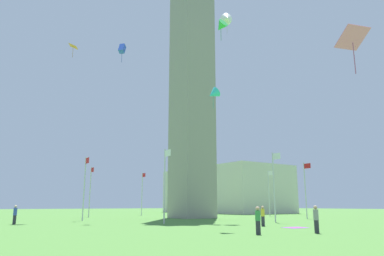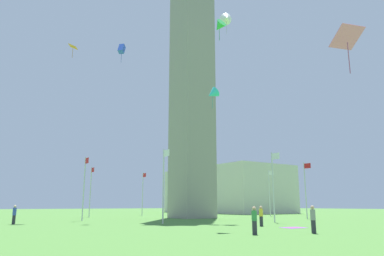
{
  "view_description": "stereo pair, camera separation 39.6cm",
  "coord_description": "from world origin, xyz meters",
  "px_view_note": "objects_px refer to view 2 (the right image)",
  "views": [
    {
      "loc": [
        41.32,
        -28.6,
        1.74
      ],
      "look_at": [
        0.0,
        0.0,
        12.37
      ],
      "focal_mm": 34.07,
      "sensor_mm": 36.0,
      "label": 1
    },
    {
      "loc": [
        41.55,
        -28.27,
        1.74
      ],
      "look_at": [
        0.0,
        0.0,
        12.37
      ],
      "focal_mm": 34.07,
      "sensor_mm": 36.0,
      "label": 2
    }
  ],
  "objects_px": {
    "obelisk_monument": "(192,63)",
    "flagpole_e": "(270,191)",
    "person_blue_shirt": "(14,215)",
    "kite_orange_diamond": "(73,47)",
    "person_green_shirt": "(254,221)",
    "kite_cyan_delta": "(212,94)",
    "kite_white_delta": "(226,18)",
    "flagpole_se": "(208,192)",
    "flagpole_w": "(84,185)",
    "flagpole_ne": "(306,187)",
    "flagpole_s": "(143,192)",
    "distant_building": "(226,191)",
    "flagpole_n": "(273,183)",
    "kite_blue_box": "(122,49)",
    "flagpole_sw": "(91,189)",
    "kite_green_delta": "(219,26)",
    "person_gray_shirt": "(313,219)",
    "kite_pink_diamond": "(347,38)",
    "picnic_blanket_near_first_person": "(294,228)",
    "flagpole_nw": "(164,182)",
    "person_yellow_shirt": "(261,216)"
  },
  "relations": [
    {
      "from": "obelisk_monument",
      "to": "flagpole_e",
      "type": "relative_size",
      "value": 6.19
    },
    {
      "from": "person_blue_shirt",
      "to": "kite_orange_diamond",
      "type": "xyz_separation_m",
      "value": [
        -5.55,
        5.65,
        20.05
      ]
    },
    {
      "from": "person_green_shirt",
      "to": "kite_cyan_delta",
      "type": "relative_size",
      "value": 0.67
    },
    {
      "from": "flagpole_e",
      "to": "kite_white_delta",
      "type": "bearing_deg",
      "value": -60.63
    },
    {
      "from": "flagpole_se",
      "to": "flagpole_w",
      "type": "xyz_separation_m",
      "value": [
        10.53,
        -25.41,
        0.0
      ]
    },
    {
      "from": "flagpole_ne",
      "to": "flagpole_s",
      "type": "relative_size",
      "value": 1.0
    },
    {
      "from": "flagpole_e",
      "to": "distant_building",
      "type": "xyz_separation_m",
      "value": [
        -23.77,
        10.55,
        0.98
      ]
    },
    {
      "from": "flagpole_w",
      "to": "distant_building",
      "type": "height_order",
      "value": "distant_building"
    },
    {
      "from": "flagpole_s",
      "to": "flagpole_ne",
      "type": "bearing_deg",
      "value": 22.5
    },
    {
      "from": "person_blue_shirt",
      "to": "kite_orange_diamond",
      "type": "relative_size",
      "value": 1.03
    },
    {
      "from": "obelisk_monument",
      "to": "flagpole_n",
      "type": "height_order",
      "value": "obelisk_monument"
    },
    {
      "from": "kite_blue_box",
      "to": "flagpole_sw",
      "type": "bearing_deg",
      "value": 173.05
    },
    {
      "from": "person_blue_shirt",
      "to": "kite_cyan_delta",
      "type": "xyz_separation_m",
      "value": [
        6.81,
        17.84,
        12.95
      ]
    },
    {
      "from": "kite_orange_diamond",
      "to": "flagpole_n",
      "type": "bearing_deg",
      "value": 45.57
    },
    {
      "from": "kite_green_delta",
      "to": "kite_cyan_delta",
      "type": "distance_m",
      "value": 8.82
    },
    {
      "from": "person_blue_shirt",
      "to": "person_gray_shirt",
      "type": "height_order",
      "value": "person_blue_shirt"
    },
    {
      "from": "kite_pink_diamond",
      "to": "picnic_blanket_near_first_person",
      "type": "height_order",
      "value": "kite_pink_diamond"
    },
    {
      "from": "kite_pink_diamond",
      "to": "kite_blue_box",
      "type": "distance_m",
      "value": 32.22
    },
    {
      "from": "person_blue_shirt",
      "to": "person_gray_shirt",
      "type": "distance_m",
      "value": 26.26
    },
    {
      "from": "flagpole_nw",
      "to": "picnic_blanket_near_first_person",
      "type": "relative_size",
      "value": 3.97
    },
    {
      "from": "flagpole_ne",
      "to": "flagpole_s",
      "type": "height_order",
      "value": "same"
    },
    {
      "from": "kite_pink_diamond",
      "to": "flagpole_ne",
      "type": "bearing_deg",
      "value": 132.47
    },
    {
      "from": "obelisk_monument",
      "to": "kite_cyan_delta",
      "type": "xyz_separation_m",
      "value": [
        10.81,
        -4.63,
        -8.28
      ]
    },
    {
      "from": "flagpole_ne",
      "to": "person_green_shirt",
      "type": "bearing_deg",
      "value": -57.9
    },
    {
      "from": "flagpole_e",
      "to": "flagpole_nw",
      "type": "distance_m",
      "value": 27.51
    },
    {
      "from": "flagpole_se",
      "to": "kite_orange_diamond",
      "type": "xyz_separation_m",
      "value": [
        8.92,
        -27.35,
        16.95
      ]
    },
    {
      "from": "flagpole_n",
      "to": "person_gray_shirt",
      "type": "distance_m",
      "value": 14.76
    },
    {
      "from": "flagpole_se",
      "to": "person_yellow_shirt",
      "type": "bearing_deg",
      "value": -29.23
    },
    {
      "from": "person_yellow_shirt",
      "to": "distant_building",
      "type": "distance_m",
      "value": 53.2
    },
    {
      "from": "kite_orange_diamond",
      "to": "picnic_blanket_near_first_person",
      "type": "xyz_separation_m",
      "value": [
        23.36,
        11.54,
        -20.89
      ]
    },
    {
      "from": "person_gray_shirt",
      "to": "flagpole_w",
      "type": "bearing_deg",
      "value": 22.05
    },
    {
      "from": "obelisk_monument",
      "to": "kite_cyan_delta",
      "type": "relative_size",
      "value": 18.1
    },
    {
      "from": "flagpole_ne",
      "to": "person_yellow_shirt",
      "type": "height_order",
      "value": "flagpole_ne"
    },
    {
      "from": "flagpole_sw",
      "to": "flagpole_w",
      "type": "distance_m",
      "value": 11.39
    },
    {
      "from": "kite_pink_diamond",
      "to": "kite_white_delta",
      "type": "xyz_separation_m",
      "value": [
        -23.92,
        12.99,
        15.87
      ]
    },
    {
      "from": "flagpole_ne",
      "to": "distant_building",
      "type": "distance_m",
      "value": 37.41
    },
    {
      "from": "flagpole_n",
      "to": "kite_white_delta",
      "type": "xyz_separation_m",
      "value": [
        -6.11,
        -0.7,
        21.14
      ]
    },
    {
      "from": "flagpole_sw",
      "to": "person_yellow_shirt",
      "type": "distance_m",
      "value": 30.0
    },
    {
      "from": "flagpole_s",
      "to": "kite_blue_box",
      "type": "height_order",
      "value": "kite_blue_box"
    },
    {
      "from": "flagpole_e",
      "to": "kite_white_delta",
      "type": "xyz_separation_m",
      "value": [
        8.77,
        -15.59,
        21.14
      ]
    },
    {
      "from": "person_green_shirt",
      "to": "flagpole_s",
      "type": "bearing_deg",
      "value": 31.54
    },
    {
      "from": "kite_cyan_delta",
      "to": "person_yellow_shirt",
      "type": "bearing_deg",
      "value": -9.29
    },
    {
      "from": "person_blue_shirt",
      "to": "picnic_blanket_near_first_person",
      "type": "bearing_deg",
      "value": -59.85
    },
    {
      "from": "flagpole_se",
      "to": "flagpole_e",
      "type": "bearing_deg",
      "value": 22.5
    },
    {
      "from": "person_green_shirt",
      "to": "kite_white_delta",
      "type": "distance_m",
      "value": 31.48
    },
    {
      "from": "flagpole_se",
      "to": "picnic_blanket_near_first_person",
      "type": "relative_size",
      "value": 3.97
    },
    {
      "from": "picnic_blanket_near_first_person",
      "to": "distant_building",
      "type": "bearing_deg",
      "value": 145.98
    },
    {
      "from": "kite_blue_box",
      "to": "person_blue_shirt",
      "type": "bearing_deg",
      "value": -82.08
    },
    {
      "from": "flagpole_n",
      "to": "kite_blue_box",
      "type": "relative_size",
      "value": 2.97
    },
    {
      "from": "flagpole_se",
      "to": "kite_pink_diamond",
      "type": "distance_m",
      "value": 49.83
    }
  ]
}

